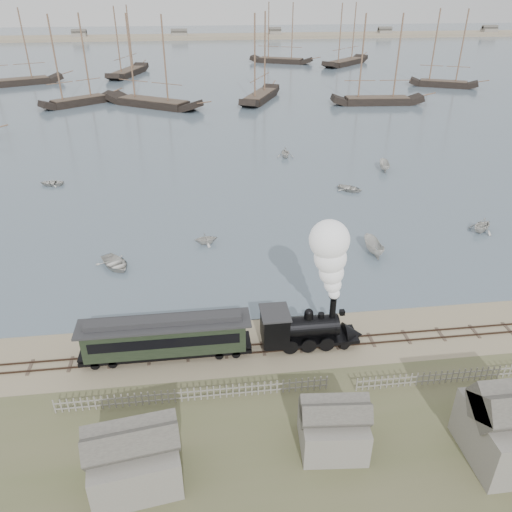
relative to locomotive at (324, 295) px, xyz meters
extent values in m
plane|color=tan|center=(-3.65, 2.00, -4.80)|extent=(600.00, 600.00, 0.00)
cube|color=#4B5E6C|center=(-3.65, 172.00, -4.77)|extent=(600.00, 336.00, 0.06)
cube|color=#38271E|center=(-3.65, -0.50, -4.70)|extent=(120.00, 0.08, 0.12)
cube|color=#38271E|center=(-3.65, 0.50, -4.70)|extent=(120.00, 0.08, 0.12)
cube|color=#43342B|center=(-3.65, 0.00, -4.77)|extent=(120.00, 1.80, 0.06)
cube|color=tan|center=(-3.65, 252.00, -4.80)|extent=(500.00, 20.00, 1.80)
cube|color=black|center=(-0.85, 0.00, -4.03)|extent=(7.59, 2.23, 0.28)
cylinder|color=black|center=(-1.30, 0.00, -2.91)|extent=(4.69, 1.68, 1.68)
cube|color=black|center=(-3.75, 0.00, -2.69)|extent=(2.01, 2.46, 2.57)
cube|color=#2C2C2F|center=(-3.75, 0.00, -1.34)|extent=(2.23, 2.68, 0.13)
cylinder|color=black|center=(0.82, 0.00, -1.40)|extent=(0.49, 0.49, 1.79)
sphere|color=black|center=(-1.07, 0.00, -1.60)|extent=(0.71, 0.71, 0.71)
cone|color=black|center=(2.72, 0.00, -4.14)|extent=(1.56, 2.23, 2.23)
cube|color=black|center=(1.61, 0.00, -1.79)|extent=(0.39, 0.39, 0.39)
cube|color=black|center=(-12.25, 0.00, -4.12)|extent=(13.11, 2.15, 0.33)
cube|color=black|center=(-12.25, 0.00, -2.81)|extent=(12.17, 2.34, 2.34)
cube|color=black|center=(-12.25, -1.19, -2.58)|extent=(11.24, 0.06, 0.84)
cube|color=black|center=(-12.25, 1.19, -2.58)|extent=(11.24, 0.06, 0.84)
cube|color=#2C2C2F|center=(-12.25, 0.00, -1.60)|extent=(13.11, 2.53, 0.17)
cube|color=#2C2C2F|center=(-12.25, 0.00, -1.31)|extent=(11.71, 1.12, 0.42)
imported|color=beige|center=(-10.68, 2.55, -4.42)|extent=(2.70, 3.74, 0.77)
imported|color=beige|center=(-17.98, 14.76, -4.29)|extent=(5.32, 4.95, 0.90)
imported|color=beige|center=(-8.51, 18.81, -4.06)|extent=(2.56, 2.86, 1.36)
imported|color=beige|center=(9.29, 14.36, -3.97)|extent=(4.06, 1.69, 1.54)
imported|color=beige|center=(12.14, 32.56, -4.37)|extent=(4.29, 4.39, 0.74)
imported|color=beige|center=(23.68, 17.94, -3.88)|extent=(4.15, 4.29, 1.73)
imported|color=beige|center=(19.91, 40.40, -4.02)|extent=(3.96, 2.12, 1.45)
imported|color=beige|center=(-30.00, 40.12, -4.39)|extent=(2.98, 3.76, 0.70)
imported|color=beige|center=(5.80, 48.79, -3.90)|extent=(3.24, 2.81, 1.68)
camera|label=1|loc=(-9.13, -31.15, 21.04)|focal=35.00mm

